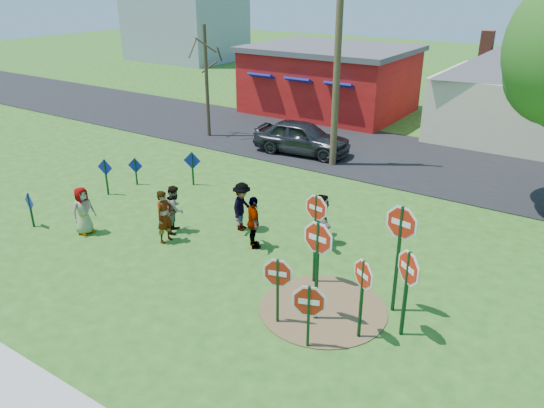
% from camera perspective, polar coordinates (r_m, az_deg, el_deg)
% --- Properties ---
extents(ground, '(120.00, 120.00, 0.00)m').
position_cam_1_polar(ground, '(16.52, -6.65, -4.61)').
color(ground, '#285518').
rests_on(ground, ground).
extents(road, '(120.00, 7.50, 0.04)m').
position_cam_1_polar(road, '(25.65, 10.10, 5.52)').
color(road, black).
rests_on(road, ground).
extents(dirt_patch, '(3.20, 3.20, 0.03)m').
position_cam_1_polar(dirt_patch, '(13.61, 5.51, -11.15)').
color(dirt_patch, brown).
rests_on(dirt_patch, ground).
extents(red_building, '(9.40, 7.69, 3.90)m').
position_cam_1_polar(red_building, '(33.20, 6.23, 13.22)').
color(red_building, '#9A120F').
rests_on(red_building, ground).
extents(cream_house, '(9.40, 9.40, 6.50)m').
position_cam_1_polar(cream_house, '(29.68, 25.84, 11.79)').
color(cream_house, beige).
rests_on(cream_house, ground).
extents(distant_building, '(10.00, 8.00, 8.00)m').
position_cam_1_polar(distant_building, '(55.78, -9.33, 19.20)').
color(distant_building, '#8C939E').
rests_on(distant_building, ground).
extents(stop_sign_a, '(0.96, 0.30, 1.87)m').
position_cam_1_polar(stop_sign_a, '(12.43, 0.62, -7.94)').
color(stop_sign_a, '#0E351A').
rests_on(stop_sign_a, ground).
extents(stop_sign_b, '(0.94, 0.17, 2.69)m').
position_cam_1_polar(stop_sign_b, '(13.76, 4.75, -1.38)').
color(stop_sign_b, '#0E351A').
rests_on(stop_sign_b, ground).
extents(stop_sign_c, '(0.82, 0.50, 2.15)m').
position_cam_1_polar(stop_sign_c, '(11.97, 9.74, -8.27)').
color(stop_sign_c, '#0E351A').
rests_on(stop_sign_c, ground).
extents(stop_sign_d, '(1.12, 0.23, 2.98)m').
position_cam_1_polar(stop_sign_d, '(12.79, 13.65, -3.02)').
color(stop_sign_d, '#0E351A').
rests_on(stop_sign_d, ground).
extents(stop_sign_e, '(0.99, 0.40, 1.73)m').
position_cam_1_polar(stop_sign_e, '(11.76, 3.99, -10.79)').
color(stop_sign_e, '#0E351A').
rests_on(stop_sign_e, ground).
extents(stop_sign_f, '(0.90, 0.67, 2.33)m').
position_cam_1_polar(stop_sign_f, '(12.20, 14.40, -7.29)').
color(stop_sign_f, '#0E351A').
rests_on(stop_sign_f, ground).
extents(stop_sign_g, '(1.08, 0.14, 2.75)m').
position_cam_1_polar(stop_sign_g, '(12.26, 4.94, -4.85)').
color(stop_sign_g, '#0E351A').
rests_on(stop_sign_g, ground).
extents(blue_diamond_a, '(0.62, 0.14, 1.21)m').
position_cam_1_polar(blue_diamond_a, '(19.13, -24.59, -0.20)').
color(blue_diamond_a, '#0E351A').
rests_on(blue_diamond_a, ground).
extents(blue_diamond_b, '(0.63, 0.16, 1.43)m').
position_cam_1_polar(blue_diamond_b, '(20.93, -17.46, 3.23)').
color(blue_diamond_b, '#0E351A').
rests_on(blue_diamond_b, ground).
extents(blue_diamond_c, '(0.60, 0.23, 1.12)m').
position_cam_1_polar(blue_diamond_c, '(21.73, -14.47, 3.72)').
color(blue_diamond_c, '#0E351A').
rests_on(blue_diamond_c, ground).
extents(blue_diamond_d, '(0.68, 0.25, 1.38)m').
position_cam_1_polar(blue_diamond_d, '(21.19, -8.57, 4.20)').
color(blue_diamond_d, '#0E351A').
rests_on(blue_diamond_d, ground).
extents(person_a, '(0.57, 0.81, 1.58)m').
position_cam_1_polar(person_a, '(18.01, -19.64, -0.67)').
color(person_a, '#424788').
rests_on(person_a, ground).
extents(person_b, '(0.42, 0.63, 1.70)m').
position_cam_1_polar(person_b, '(16.73, -11.49, -1.34)').
color(person_b, teal).
rests_on(person_b, ground).
extents(person_c, '(0.89, 0.96, 1.58)m').
position_cam_1_polar(person_c, '(17.39, -10.38, -0.49)').
color(person_c, '#976442').
rests_on(person_c, ground).
extents(person_d, '(0.84, 1.17, 1.63)m').
position_cam_1_polar(person_d, '(17.21, -3.25, -0.28)').
color(person_d, '#38383D').
rests_on(person_d, ground).
extents(person_e, '(0.99, 0.97, 1.67)m').
position_cam_1_polar(person_e, '(16.05, -2.00, -2.01)').
color(person_e, '#44284F').
rests_on(person_e, ground).
extents(person_f, '(1.24, 1.55, 1.65)m').
position_cam_1_polar(person_f, '(16.35, 5.31, -1.65)').
color(person_f, '#1A4822').
rests_on(person_f, ground).
extents(suv, '(4.69, 2.30, 1.54)m').
position_cam_1_polar(suv, '(24.87, 3.23, 7.19)').
color(suv, '#2D2D32').
rests_on(suv, road).
extents(utility_pole, '(2.16, 1.01, 9.39)m').
position_cam_1_polar(utility_pole, '(22.59, 7.10, 16.13)').
color(utility_pole, '#4C3823').
rests_on(utility_pole, ground).
extents(bare_tree_west, '(1.80, 1.80, 5.58)m').
position_cam_1_polar(bare_tree_west, '(27.38, -7.12, 14.55)').
color(bare_tree_west, '#382819').
rests_on(bare_tree_west, ground).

